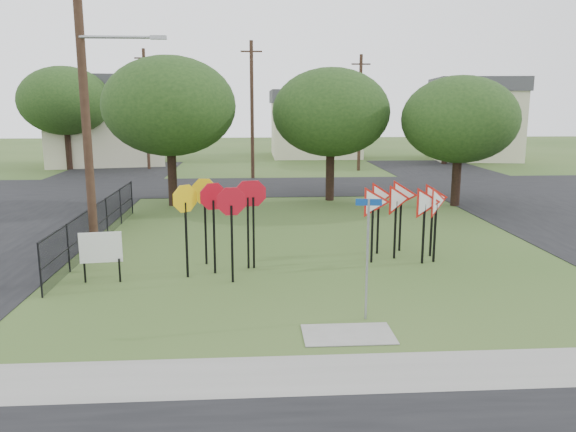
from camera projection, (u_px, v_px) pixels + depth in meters
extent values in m
plane|color=#304C1C|center=(333.00, 298.00, 14.70)|extent=(140.00, 140.00, 0.00)
cube|color=gray|center=(364.00, 373.00, 10.59)|extent=(30.00, 1.60, 0.02)
cube|color=#304C1C|center=(378.00, 407.00, 9.41)|extent=(30.00, 0.80, 0.02)
cube|color=black|center=(17.00, 224.00, 23.71)|extent=(8.00, 50.00, 0.02)
cube|color=black|center=(565.00, 216.00, 25.24)|extent=(8.00, 50.00, 0.02)
cube|color=black|center=(286.00, 186.00, 34.26)|extent=(60.00, 8.00, 0.02)
cube|color=gray|center=(348.00, 334.00, 12.35)|extent=(2.00, 1.20, 0.02)
cylinder|color=gray|center=(367.00, 260.00, 12.99)|extent=(0.06, 0.06, 2.88)
cube|color=navy|center=(369.00, 202.00, 12.72)|extent=(0.59, 0.10, 0.15)
cube|color=black|center=(214.00, 237.00, 16.62)|extent=(0.07, 0.07, 2.22)
cube|color=black|center=(248.00, 233.00, 17.12)|extent=(0.07, 0.07, 2.22)
cube|color=black|center=(232.00, 244.00, 15.79)|extent=(0.07, 0.07, 2.22)
cube|color=black|center=(187.00, 240.00, 16.25)|extent=(0.07, 0.07, 2.22)
cube|color=black|center=(206.00, 230.00, 17.58)|extent=(0.07, 0.07, 2.22)
cube|color=black|center=(254.00, 233.00, 17.16)|extent=(0.07, 0.07, 2.22)
cube|color=black|center=(372.00, 233.00, 17.79)|extent=(0.06, 0.06, 1.91)
cube|color=black|center=(395.00, 230.00, 18.26)|extent=(0.06, 0.06, 1.91)
cube|color=black|center=(423.00, 234.00, 17.68)|extent=(0.06, 0.06, 1.91)
cube|color=black|center=(378.00, 226.00, 18.85)|extent=(0.06, 0.06, 1.91)
cube|color=black|center=(400.00, 224.00, 19.22)|extent=(0.06, 0.06, 1.91)
cube|color=black|center=(431.00, 228.00, 18.54)|extent=(0.06, 0.06, 1.91)
cube|color=black|center=(435.00, 233.00, 17.85)|extent=(0.06, 0.06, 1.91)
cube|color=black|center=(85.00, 271.00, 15.89)|extent=(0.05, 0.05, 0.68)
cube|color=black|center=(120.00, 270.00, 15.95)|extent=(0.05, 0.05, 0.68)
cube|color=white|center=(101.00, 247.00, 15.79)|extent=(1.16, 0.18, 0.88)
cylinder|color=#3E281C|center=(85.00, 103.00, 17.65)|extent=(0.28, 0.28, 10.00)
cylinder|color=gray|center=(119.00, 37.00, 17.23)|extent=(2.40, 0.10, 0.10)
cube|color=gray|center=(158.00, 37.00, 17.31)|extent=(0.50, 0.18, 0.12)
cylinder|color=#3E281C|center=(252.00, 111.00, 37.16)|extent=(0.24, 0.24, 9.00)
cube|color=#3E281C|center=(251.00, 51.00, 36.41)|extent=(1.40, 0.10, 0.10)
cylinder|color=#3E281C|center=(360.00, 113.00, 41.63)|extent=(0.24, 0.24, 8.50)
cube|color=#3E281C|center=(361.00, 64.00, 40.93)|extent=(1.40, 0.10, 0.10)
cylinder|color=#3E281C|center=(146.00, 110.00, 42.52)|extent=(0.24, 0.24, 9.00)
cube|color=#3E281C|center=(144.00, 58.00, 41.76)|extent=(1.40, 0.10, 0.10)
cylinder|color=black|center=(40.00, 270.00, 14.56)|extent=(0.05, 0.05, 1.50)
cylinder|color=black|center=(68.00, 248.00, 16.80)|extent=(0.05, 0.05, 1.50)
cylinder|color=black|center=(90.00, 231.00, 19.05)|extent=(0.05, 0.05, 1.50)
cylinder|color=black|center=(107.00, 217.00, 21.30)|extent=(0.05, 0.05, 1.50)
cylinder|color=black|center=(121.00, 206.00, 23.55)|extent=(0.05, 0.05, 1.50)
cylinder|color=black|center=(132.00, 197.00, 25.80)|extent=(0.05, 0.05, 1.50)
cube|color=black|center=(97.00, 204.00, 20.04)|extent=(0.03, 11.50, 0.03)
cube|color=black|center=(99.00, 224.00, 20.18)|extent=(0.03, 11.50, 0.03)
cube|color=black|center=(99.00, 224.00, 20.18)|extent=(0.01, 11.50, 1.50)
cube|color=beige|center=(107.00, 128.00, 46.47)|extent=(10.08, 8.46, 6.00)
cube|color=#424246|center=(104.00, 83.00, 45.76)|extent=(10.58, 8.88, 1.20)
cube|color=beige|center=(315.00, 130.00, 53.59)|extent=(8.00, 8.00, 5.00)
cube|color=#424246|center=(315.00, 97.00, 52.97)|extent=(8.40, 8.40, 1.20)
cube|color=beige|center=(474.00, 126.00, 50.47)|extent=(7.91, 7.91, 6.00)
cube|color=#424246|center=(477.00, 85.00, 49.75)|extent=(8.30, 8.30, 1.20)
cylinder|color=black|center=(172.00, 179.00, 27.75)|extent=(0.44, 0.44, 2.62)
ellipsoid|color=#1B3314|center=(169.00, 106.00, 27.05)|extent=(6.40, 6.40, 4.80)
cylinder|color=black|center=(330.00, 177.00, 29.26)|extent=(0.44, 0.44, 2.45)
ellipsoid|color=#1B3314|center=(331.00, 112.00, 28.60)|extent=(6.00, 6.00, 4.50)
cylinder|color=black|center=(456.00, 183.00, 27.70)|extent=(0.44, 0.44, 2.27)
ellipsoid|color=#1B3314|center=(460.00, 119.00, 27.09)|extent=(5.60, 5.60, 4.20)
cylinder|color=black|center=(69.00, 151.00, 42.75)|extent=(0.44, 0.44, 2.80)
ellipsoid|color=#1B3314|center=(65.00, 101.00, 42.00)|extent=(6.80, 6.80, 5.10)
cylinder|color=black|center=(445.00, 149.00, 46.65)|extent=(0.44, 0.44, 2.45)
ellipsoid|color=#1B3314|center=(447.00, 109.00, 45.99)|extent=(6.00, 6.00, 4.50)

